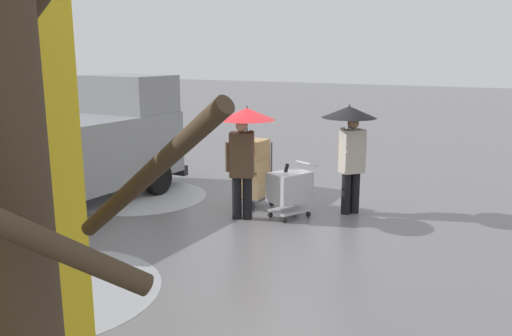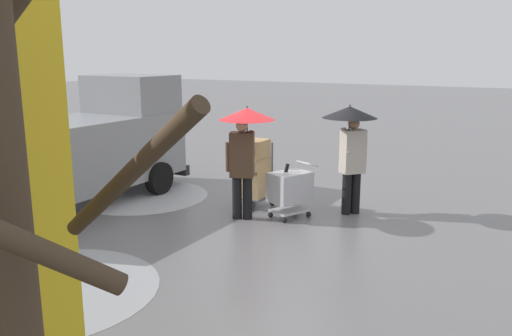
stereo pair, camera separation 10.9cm
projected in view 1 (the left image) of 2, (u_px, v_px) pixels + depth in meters
The scene contains 9 objects.
ground_plane at pixel (277, 216), 10.07m from camera, with size 90.00×90.00×0.00m, color slate.
slush_patch_near_cluster at pixel (140, 196), 11.46m from camera, with size 2.92×2.92×0.01m, color #ADAFB5.
slush_patch_far_side at pixel (49, 291), 6.86m from camera, with size 2.94×2.94×0.01m, color #999BA0.
cargo_van_parked_right at pixel (77, 148), 10.72m from camera, with size 2.23×5.35×2.60m.
shopping_cart_vendor at pixel (290, 188), 9.88m from camera, with size 0.82×0.97×1.04m.
hand_dolly_boxes at pixel (255, 170), 10.48m from camera, with size 0.53×0.71×1.40m.
pedestrian_pink_side at pixel (245, 136), 9.56m from camera, with size 1.04×1.04×2.15m.
pedestrian_black_side at pixel (350, 134), 9.90m from camera, with size 1.04×1.04×2.15m.
bare_tree_near at pixel (33, 333), 2.02m from camera, with size 1.27×1.29×3.74m.
Camera 1 is at (-4.38, 8.59, 3.06)m, focal length 36.45 mm.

